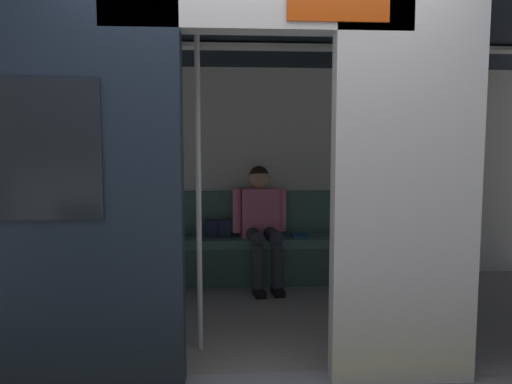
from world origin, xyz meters
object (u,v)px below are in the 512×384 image
train_car (243,131)px  person_seated (261,217)px  book (299,235)px  grab_pole_door (199,191)px  bench_seat (245,248)px  handbag (218,228)px

train_car → person_seated: train_car is taller
book → grab_pole_door: grab_pole_door is taller
bench_seat → person_seated: (-0.16, 0.05, 0.33)m
train_car → bench_seat: bearing=-93.1°
bench_seat → handbag: 0.35m
train_car → grab_pole_door: bearing=62.6°
bench_seat → grab_pole_door: size_ratio=1.28×
bench_seat → book: bearing=-177.8°
person_seated → book: person_seated is taller
book → person_seated: bearing=8.8°
handbag → train_car: bearing=102.3°
train_car → handbag: 1.42m
person_seated → book: 0.46m
bench_seat → grab_pole_door: (0.37, 1.56, 0.74)m
person_seated → grab_pole_door: bearing=70.7°
bench_seat → grab_pole_door: grab_pole_door is taller
train_car → bench_seat: (-0.05, -0.94, -1.16)m
grab_pole_door → person_seated: bearing=-109.3°
handbag → book: (-0.84, 0.06, -0.07)m
bench_seat → grab_pole_door: 1.76m
bench_seat → book: book is taller
person_seated → handbag: 0.47m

